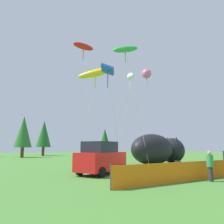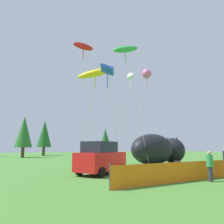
{
  "view_description": "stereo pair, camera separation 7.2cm",
  "coord_description": "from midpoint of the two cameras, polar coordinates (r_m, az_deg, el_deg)",
  "views": [
    {
      "loc": [
        -10.2,
        -12.3,
        1.89
      ],
      "look_at": [
        -0.02,
        5.32,
        5.1
      ],
      "focal_mm": 35.0,
      "sensor_mm": 36.0,
      "label": 1
    },
    {
      "loc": [
        -10.14,
        -12.34,
        1.89
      ],
      "look_at": [
        -0.02,
        5.32,
        5.1
      ],
      "focal_mm": 35.0,
      "sensor_mm": 36.0,
      "label": 2
    }
  ],
  "objects": [
    {
      "name": "kite_pink_octopus",
      "position": [
        21.92,
        8.92,
        9.78
      ],
      "size": [
        0.92,
        3.11,
        9.39
      ],
      "color": "silver",
      "rests_on": "ground"
    },
    {
      "name": "horizon_tree_mid",
      "position": [
        41.51,
        -22.18,
        -4.81
      ],
      "size": [
        3.02,
        3.02,
        7.21
      ],
      "color": "brown",
      "rests_on": "ground"
    },
    {
      "name": "kite_yellow_hero",
      "position": [
        18.43,
        -4.41,
        10.05
      ],
      "size": [
        2.82,
        2.97,
        8.48
      ],
      "color": "silver",
      "rests_on": "ground"
    },
    {
      "name": "horizon_tree_east",
      "position": [
        48.95,
        -1.93,
        -6.95
      ],
      "size": [
        2.47,
        2.47,
        5.89
      ],
      "color": "brown",
      "rests_on": "ground"
    },
    {
      "name": "parked_car",
      "position": [
        15.34,
        -3.03,
        -11.99
      ],
      "size": [
        4.26,
        3.4,
        2.22
      ],
      "rotation": [
        0.0,
        0.0,
        0.49
      ],
      "color": "red",
      "rests_on": "ground"
    },
    {
      "name": "kite_blue_box",
      "position": [
        15.31,
        -1.23,
        10.51
      ],
      "size": [
        2.94,
        2.52,
        7.47
      ],
      "color": "silver",
      "rests_on": "ground"
    },
    {
      "name": "safety_fence",
      "position": [
        12.94,
        18.3,
        -14.58
      ],
      "size": [
        9.45,
        0.21,
        1.15
      ],
      "rotation": [
        0.0,
        0.0,
        0.02
      ],
      "color": "orange",
      "rests_on": "ground"
    },
    {
      "name": "kite_white_ghost",
      "position": [
        21.17,
        4.76,
        9.26
      ],
      "size": [
        1.99,
        2.49,
        9.17
      ],
      "color": "silver",
      "rests_on": "ground"
    },
    {
      "name": "spectator_in_white_shirt",
      "position": [
        13.44,
        24.13,
        -12.45
      ],
      "size": [
        0.36,
        0.36,
        1.64
      ],
      "color": "#2D2D38",
      "rests_on": "ground"
    },
    {
      "name": "ground_plane",
      "position": [
        16.09,
        9.83,
        -15.58
      ],
      "size": [
        120.0,
        120.0,
        0.0
      ],
      "primitive_type": "plane",
      "color": "#477F33"
    },
    {
      "name": "kite_red_lizard",
      "position": [
        22.28,
        -7.59,
        16.5
      ],
      "size": [
        2.15,
        1.18,
        11.95
      ],
      "color": "silver",
      "rests_on": "ground"
    },
    {
      "name": "horizon_tree_northeast",
      "position": [
        48.46,
        -17.42,
        -5.48
      ],
      "size": [
        3.07,
        3.07,
        7.33
      ],
      "color": "brown",
      "rests_on": "ground"
    },
    {
      "name": "folding_chair",
      "position": [
        16.41,
        16.55,
        -13.37
      ],
      "size": [
        0.66,
        0.66,
        0.9
      ],
      "rotation": [
        0.0,
        0.0,
        -2.73
      ],
      "color": "black",
      "rests_on": "ground"
    },
    {
      "name": "kite_green_fish",
      "position": [
        21.76,
        3.4,
        15.93
      ],
      "size": [
        3.66,
        1.88,
        11.51
      ],
      "color": "silver",
      "rests_on": "ground"
    },
    {
      "name": "inflatable_cat",
      "position": [
        24.18,
        11.84,
        -9.79
      ],
      "size": [
        8.47,
        4.71,
        3.17
      ],
      "rotation": [
        0.0,
        0.0,
        0.26
      ],
      "color": "black",
      "rests_on": "ground"
    }
  ]
}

